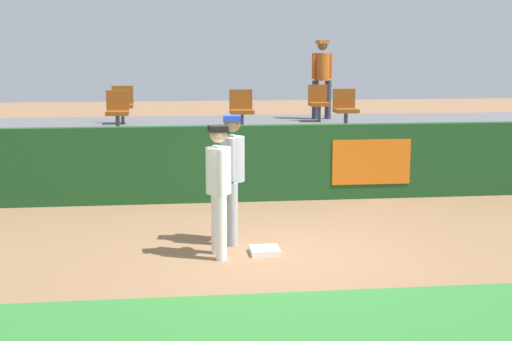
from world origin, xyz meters
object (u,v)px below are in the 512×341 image
(seat_front_left, at_px, (117,109))
(player_fielder_home, at_px, (219,182))
(seat_back_right, at_px, (319,101))
(seat_front_right, at_px, (345,107))
(first_base, at_px, (265,251))
(seat_front_center, at_px, (241,108))
(seat_back_left, at_px, (122,103))
(player_runner_visitor, at_px, (232,170))
(spectator_hooded, at_px, (322,74))

(seat_front_left, bearing_deg, player_fielder_home, -71.81)
(seat_front_left, bearing_deg, seat_back_right, 22.00)
(seat_front_right, bearing_deg, first_base, -115.24)
(seat_front_center, relative_size, seat_front_right, 1.00)
(seat_back_right, xyz_separation_m, seat_front_left, (-4.46, -1.80, 0.00))
(player_fielder_home, relative_size, seat_back_left, 2.14)
(player_runner_visitor, bearing_deg, seat_front_center, 177.96)
(first_base, height_order, seat_back_right, seat_back_right)
(player_runner_visitor, distance_m, seat_front_right, 5.16)
(player_runner_visitor, distance_m, seat_front_left, 4.77)
(seat_front_left, relative_size, spectator_hooded, 0.45)
(seat_back_right, distance_m, spectator_hooded, 0.83)
(seat_front_center, distance_m, seat_front_right, 2.16)
(player_fielder_home, xyz_separation_m, seat_back_left, (-1.66, 6.83, 0.58))
(seat_back_right, bearing_deg, spectator_hooded, 70.85)
(seat_front_right, bearing_deg, seat_front_left, -180.00)
(first_base, relative_size, player_fielder_home, 0.22)
(seat_front_left, bearing_deg, seat_back_left, 90.26)
(first_base, relative_size, seat_back_right, 0.48)
(seat_front_center, bearing_deg, seat_front_left, -179.99)
(player_fielder_home, distance_m, seat_front_right, 5.88)
(spectator_hooded, bearing_deg, player_runner_visitor, 56.10)
(seat_back_right, relative_size, spectator_hooded, 0.45)
(player_runner_visitor, distance_m, spectator_hooded, 7.31)
(first_base, height_order, seat_front_center, seat_front_center)
(seat_front_center, xyz_separation_m, seat_back_left, (-2.49, 1.80, 0.00))
(seat_back_right, distance_m, seat_front_right, 1.81)
(player_runner_visitor, bearing_deg, spectator_hooded, 163.23)
(player_fielder_home, distance_m, seat_front_center, 5.13)
(seat_back_right, height_order, seat_front_center, same)
(spectator_hooded, bearing_deg, seat_back_left, -5.05)
(seat_front_left, distance_m, seat_front_right, 4.63)
(seat_back_right, distance_m, seat_back_left, 4.46)
(seat_front_center, bearing_deg, seat_front_right, -0.00)
(first_base, distance_m, player_fielder_home, 1.18)
(seat_back_right, bearing_deg, seat_back_left, 180.00)
(seat_back_left, xyz_separation_m, seat_front_right, (4.64, -1.80, -0.00))
(seat_front_left, xyz_separation_m, seat_front_right, (4.63, 0.00, 0.00))
(first_base, distance_m, player_runner_visitor, 1.28)
(player_fielder_home, bearing_deg, seat_front_left, -168.48)
(player_fielder_home, distance_m, seat_back_left, 7.06)
(first_base, distance_m, seat_front_right, 5.72)
(player_fielder_home, height_order, seat_back_right, seat_back_right)
(seat_front_left, bearing_deg, first_base, -65.30)
(first_base, bearing_deg, spectator_hooded, 72.16)
(player_fielder_home, bearing_deg, seat_back_left, -173.00)
(seat_front_left, height_order, seat_front_center, same)
(seat_front_right, xyz_separation_m, spectator_hooded, (0.01, 2.33, 0.60))
(seat_back_left, xyz_separation_m, spectator_hooded, (4.65, 0.53, 0.60))
(seat_back_right, distance_m, seat_front_left, 4.81)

